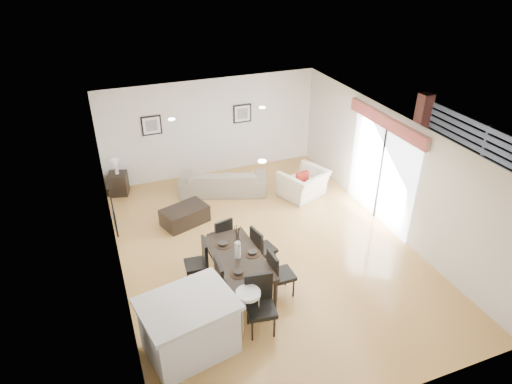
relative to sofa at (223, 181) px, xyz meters
name	(u,v)px	position (x,y,z in m)	size (l,w,h in m)	color
ground	(266,250)	(0.09, -2.77, -0.33)	(8.00, 8.00, 0.00)	tan
wall_back	(211,128)	(0.09, 1.23, 1.02)	(6.00, 0.04, 2.70)	silver
wall_front	(381,338)	(0.09, -6.77, 1.02)	(6.00, 0.04, 2.70)	silver
wall_left	(114,226)	(-2.91, -2.77, 1.02)	(0.04, 8.00, 2.70)	silver
wall_right	(391,172)	(3.09, -2.77, 1.02)	(0.04, 8.00, 2.70)	silver
ceiling	(267,134)	(0.09, -2.77, 2.37)	(6.00, 8.00, 0.02)	white
sofa	(223,181)	(0.00, 0.00, 0.00)	(2.26, 0.88, 0.66)	gray
armchair	(303,184)	(1.88, -0.95, 0.03)	(1.10, 0.96, 0.72)	white
courtyard_plant_a	(469,195)	(5.52, -2.89, -0.03)	(0.54, 0.47, 0.60)	#3A5825
courtyard_plant_b	(428,168)	(5.54, -1.30, -0.03)	(0.34, 0.34, 0.60)	#3A5825
dining_table	(238,260)	(-0.86, -3.70, 0.33)	(0.96, 1.80, 0.74)	black
dining_chair_wnear	(213,286)	(-1.47, -4.15, 0.27)	(0.50, 0.50, 1.07)	black
dining_chair_wfar	(200,260)	(-1.48, -3.27, 0.20)	(0.46, 0.46, 0.95)	black
dining_chair_enear	(278,271)	(-0.24, -4.14, 0.22)	(0.45, 0.45, 0.98)	black
dining_chair_efar	(261,246)	(-0.23, -3.28, 0.19)	(0.50, 0.50, 0.94)	black
dining_chair_head	(260,300)	(-0.84, -4.79, 0.27)	(0.55, 0.55, 1.07)	black
dining_chair_foot	(222,235)	(-0.84, -2.60, 0.18)	(0.49, 0.49, 0.92)	black
vase	(238,244)	(-0.86, -3.70, 0.72)	(0.76, 1.24, 0.70)	white
coffee_table	(185,216)	(-1.30, -1.12, -0.12)	(1.04, 0.63, 0.42)	black
side_table	(119,184)	(-2.57, 0.88, -0.03)	(0.45, 0.45, 0.59)	black
table_lamp	(116,164)	(-2.57, 0.88, 0.53)	(0.21, 0.21, 0.41)	white
cushion	(302,178)	(1.78, -1.05, 0.25)	(0.34, 0.11, 0.34)	maroon
kitchen_island	(189,326)	(-2.08, -4.84, 0.19)	(1.65, 1.39, 1.02)	silver
bar_stool	(248,298)	(-1.07, -4.84, 0.45)	(0.41, 0.41, 0.90)	white
framed_print_back_left	(151,125)	(-1.51, 1.20, 1.32)	(0.52, 0.04, 0.52)	black
framed_print_back_right	(242,113)	(0.99, 1.20, 1.32)	(0.52, 0.04, 0.52)	black
framed_print_left_wall	(114,217)	(-2.88, -2.97, 1.32)	(0.04, 0.52, 0.52)	black
sliding_door	(383,154)	(3.04, -2.47, 1.34)	(0.12, 2.70, 2.57)	white
courtyard	(469,153)	(6.25, -1.90, 0.59)	(6.00, 6.00, 2.00)	gray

